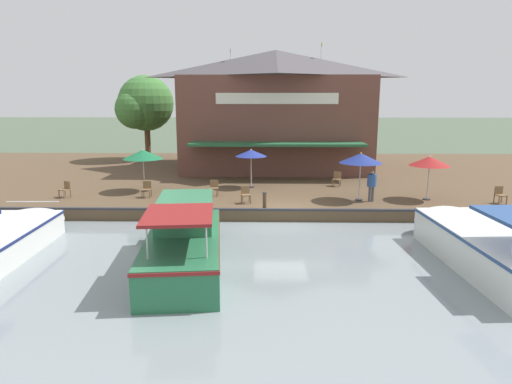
# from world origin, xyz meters

# --- Properties ---
(ground_plane) EXTENTS (220.00, 220.00, 0.00)m
(ground_plane) POSITION_xyz_m (0.00, 0.00, 0.00)
(ground_plane) COLOR #4C5B47
(quay_deck) EXTENTS (22.00, 56.00, 0.60)m
(quay_deck) POSITION_xyz_m (-11.00, 0.00, 0.30)
(quay_deck) COLOR brown
(quay_deck) RESTS_ON ground
(quay_edge_fender) EXTENTS (0.20, 50.40, 0.10)m
(quay_edge_fender) POSITION_xyz_m (-0.10, 0.00, 0.65)
(quay_edge_fender) COLOR #2D2D33
(quay_edge_fender) RESTS_ON quay_deck
(waterfront_restaurant) EXTENTS (10.94, 13.68, 9.00)m
(waterfront_restaurant) POSITION_xyz_m (-13.47, -0.01, 4.93)
(waterfront_restaurant) COLOR brown
(waterfront_restaurant) RESTS_ON quay_deck
(patio_umbrella_far_corner) EXTENTS (1.83, 1.83, 2.27)m
(patio_umbrella_far_corner) POSITION_xyz_m (-5.63, -1.56, 2.63)
(patio_umbrella_far_corner) COLOR #B7B7B7
(patio_umbrella_far_corner) RESTS_ON quay_deck
(patio_umbrella_mid_patio_right) EXTENTS (2.15, 2.15, 2.48)m
(patio_umbrella_mid_patio_right) POSITION_xyz_m (-2.35, 4.09, 2.79)
(patio_umbrella_mid_patio_right) COLOR #B7B7B7
(patio_umbrella_mid_patio_right) RESTS_ON quay_deck
(patio_umbrella_by_entrance) EXTENTS (2.05, 2.05, 2.30)m
(patio_umbrella_by_entrance) POSITION_xyz_m (-2.57, 7.64, 2.62)
(patio_umbrella_by_entrance) COLOR #B7B7B7
(patio_umbrella_by_entrance) RESTS_ON quay_deck
(patio_umbrella_back_row) EXTENTS (2.21, 2.21, 2.39)m
(patio_umbrella_back_row) POSITION_xyz_m (-4.41, -7.54, 2.70)
(patio_umbrella_back_row) COLOR #B7B7B7
(patio_umbrella_back_row) RESTS_ON quay_deck
(cafe_chair_far_corner_seat) EXTENTS (0.57, 0.57, 0.85)m
(cafe_chair_far_corner_seat) POSITION_xyz_m (-6.18, 3.53, 1.08)
(cafe_chair_far_corner_seat) COLOR brown
(cafe_chair_far_corner_seat) RESTS_ON quay_deck
(cafe_chair_mid_patio) EXTENTS (0.45, 0.45, 0.85)m
(cafe_chair_mid_patio) POSITION_xyz_m (-2.88, -7.02, 1.08)
(cafe_chair_mid_patio) COLOR brown
(cafe_chair_mid_patio) RESTS_ON quay_deck
(cafe_chair_back_row_seat) EXTENTS (0.59, 0.59, 0.85)m
(cafe_chair_back_row_seat) POSITION_xyz_m (-2.78, -11.32, 1.08)
(cafe_chair_back_row_seat) COLOR brown
(cafe_chair_back_row_seat) RESTS_ON quay_deck
(cafe_chair_facing_river) EXTENTS (0.52, 0.52, 0.85)m
(cafe_chair_facing_river) POSITION_xyz_m (-1.64, -1.71, 1.08)
(cafe_chair_facing_river) COLOR brown
(cafe_chair_facing_river) RESTS_ON quay_deck
(cafe_chair_beside_entrance) EXTENTS (0.46, 0.46, 0.85)m
(cafe_chair_beside_entrance) POSITION_xyz_m (-3.31, -3.50, 1.08)
(cafe_chair_beside_entrance) COLOR brown
(cafe_chair_beside_entrance) RESTS_ON quay_deck
(cafe_chair_under_first_umbrella) EXTENTS (0.49, 0.49, 0.85)m
(cafe_chair_under_first_umbrella) POSITION_xyz_m (-1.83, 10.99, 1.08)
(cafe_chair_under_first_umbrella) COLOR brown
(cafe_chair_under_first_umbrella) RESTS_ON quay_deck
(person_at_quay_edge) EXTENTS (0.46, 0.46, 1.61)m
(person_at_quay_edge) POSITION_xyz_m (-2.13, 4.66, 1.60)
(person_at_quay_edge) COLOR #4C4C56
(person_at_quay_edge) RESTS_ON quay_deck
(motorboat_far_downstream) EXTENTS (8.14, 3.15, 2.35)m
(motorboat_far_downstream) POSITION_xyz_m (5.13, -3.58, 0.93)
(motorboat_far_downstream) COLOR #287047
(motorboat_far_downstream) RESTS_ON river_water
(motorboat_distant_upstream) EXTENTS (8.56, 3.25, 2.33)m
(motorboat_distant_upstream) POSITION_xyz_m (4.99, 7.01, 0.78)
(motorboat_distant_upstream) COLOR white
(motorboat_distant_upstream) RESTS_ON river_water
(mooring_post) EXTENTS (0.22, 0.22, 0.83)m
(mooring_post) POSITION_xyz_m (-0.35, -0.76, 1.03)
(mooring_post) COLOR #473323
(mooring_post) RESTS_ON quay_deck
(tree_behind_restaurant) EXTENTS (4.77, 4.54, 6.97)m
(tree_behind_restaurant) POSITION_xyz_m (-17.22, -10.79, 5.16)
(tree_behind_restaurant) COLOR brown
(tree_behind_restaurant) RESTS_ON quay_deck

